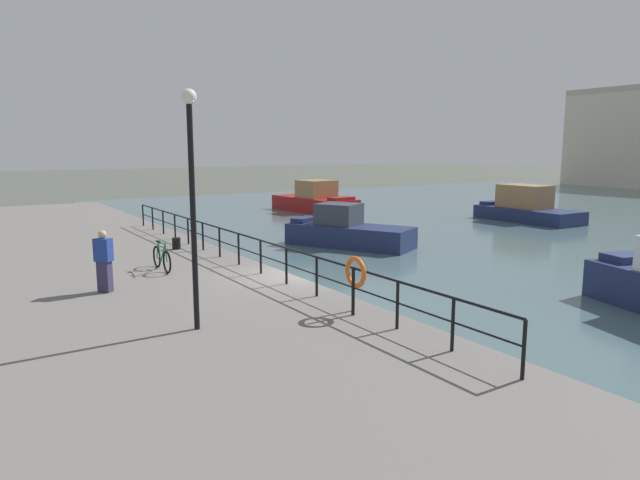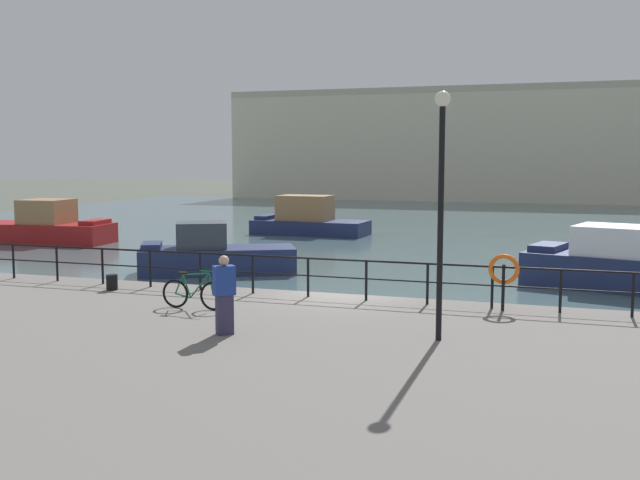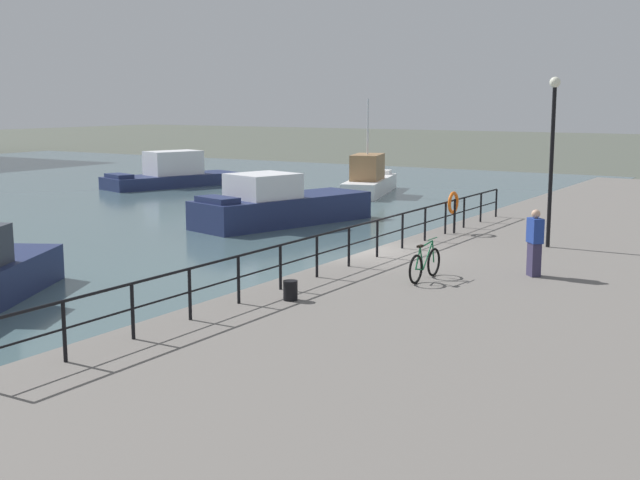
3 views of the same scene
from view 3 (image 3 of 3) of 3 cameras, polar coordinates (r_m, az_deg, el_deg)
The scene contains 11 objects.
ground_plane at distance 24.85m, azimuth 3.05°, elevation -2.89°, with size 240.00×240.00×0.00m, color #4C5147.
quay_promenade at distance 22.47m, azimuth 17.81°, elevation -3.44°, with size 56.00×13.00×0.95m, color slate.
moored_red_daysailer at distance 36.28m, azimuth -2.85°, elevation 2.37°, with size 8.68×4.79×2.25m.
moored_harbor_tender at distance 48.14m, azimuth 3.38°, elevation 4.11°, with size 7.76×4.07×5.41m.
moored_green_narrowboat at distance 53.20m, azimuth -10.05°, elevation 4.43°, with size 8.99×5.30×2.20m.
quay_railing at distance 22.22m, azimuth 1.98°, elevation 0.06°, with size 22.71×0.07×1.08m.
parked_bicycle at distance 20.75m, azimuth 7.15°, elevation -1.66°, with size 1.77×0.09×0.98m.
mooring_bollard at distance 18.57m, azimuth -2.02°, elevation -3.45°, with size 0.32×0.32×0.44m, color black.
life_ring_stand at distance 28.14m, azimuth 9.06°, elevation 2.43°, with size 0.75×0.16×1.40m.
quay_lamp_post at distance 25.87m, azimuth 15.53°, elevation 6.52°, with size 0.32×0.32×5.05m.
standing_person at distance 21.65m, azimuth 14.40°, elevation -0.15°, with size 0.51×0.50×1.69m.
Camera 3 is at (-21.35, -11.56, 5.32)m, focal length 47.05 mm.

